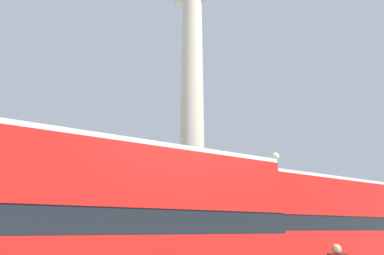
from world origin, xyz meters
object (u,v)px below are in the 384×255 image
object	(u,v)px
street_lamp	(281,203)
monument_column	(192,147)
bus_b	(310,224)
bus_c	(64,222)

from	to	relation	value
street_lamp	monument_column	bearing A→B (deg)	129.44
bus_b	monument_column	bearing A→B (deg)	114.11
bus_b	bus_c	xyz separation A→B (m)	(-9.67, -0.77, -0.05)
bus_b	street_lamp	size ratio (longest dim) A/B	1.74
bus_b	bus_c	world-z (taller)	bus_b
bus_b	bus_c	bearing A→B (deg)	-172.81
bus_b	street_lamp	world-z (taller)	street_lamp
bus_c	bus_b	bearing A→B (deg)	7.55
monument_column	bus_c	distance (m)	11.08
monument_column	bus_c	bearing A→B (deg)	-136.75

